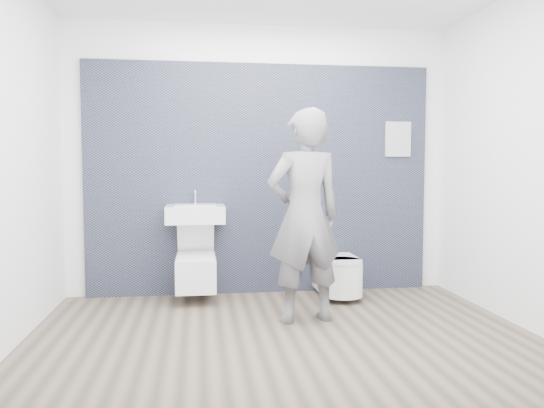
{
  "coord_description": "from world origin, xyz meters",
  "views": [
    {
      "loc": [
        -0.65,
        -4.07,
        1.33
      ],
      "look_at": [
        0.0,
        0.6,
        1.0
      ],
      "focal_mm": 35.0,
      "sensor_mm": 36.0,
      "label": 1
    }
  ],
  "objects": [
    {
      "name": "ground",
      "position": [
        0.0,
        0.0,
        0.0
      ],
      "size": [
        4.0,
        4.0,
        0.0
      ],
      "primitive_type": "plane",
      "color": "brown",
      "rests_on": "ground"
    },
    {
      "name": "room_shell",
      "position": [
        0.0,
        0.0,
        1.74
      ],
      "size": [
        4.0,
        4.0,
        4.0
      ],
      "color": "white",
      "rests_on": "ground"
    },
    {
      "name": "tile_wall",
      "position": [
        0.0,
        1.47,
        0.0
      ],
      "size": [
        3.6,
        0.06,
        2.4
      ],
      "primitive_type": "cube",
      "color": "black",
      "rests_on": "ground"
    },
    {
      "name": "washbasin",
      "position": [
        -0.68,
        1.22,
        0.87
      ],
      "size": [
        0.58,
        0.43,
        0.43
      ],
      "color": "white",
      "rests_on": "ground"
    },
    {
      "name": "toilet_square",
      "position": [
        -0.68,
        1.16,
        0.31
      ],
      "size": [
        0.39,
        0.56,
        0.71
      ],
      "color": "white",
      "rests_on": "ground"
    },
    {
      "name": "toilet_rounded",
      "position": [
        0.76,
        1.1,
        0.23
      ],
      "size": [
        0.4,
        0.68,
        0.36
      ],
      "color": "white",
      "rests_on": "ground"
    },
    {
      "name": "info_placard",
      "position": [
        1.49,
        1.43,
        0.0
      ],
      "size": [
        0.28,
        0.03,
        0.37
      ],
      "primitive_type": "cube",
      "color": "white",
      "rests_on": "ground"
    },
    {
      "name": "visitor",
      "position": [
        0.25,
        0.35,
        0.91
      ],
      "size": [
        0.73,
        0.55,
        1.82
      ],
      "primitive_type": "imported",
      "rotation": [
        0.0,
        0.0,
        3.32
      ],
      "color": "slate",
      "rests_on": "ground"
    }
  ]
}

